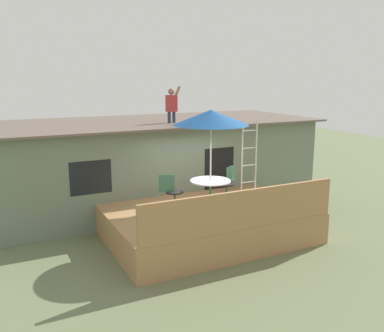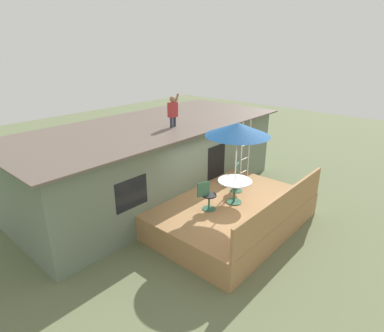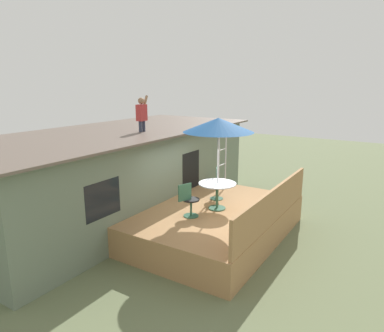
# 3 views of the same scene
# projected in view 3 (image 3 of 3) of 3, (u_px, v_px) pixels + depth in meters

# --- Properties ---
(ground_plane) EXTENTS (40.00, 40.00, 0.00)m
(ground_plane) POSITION_uv_depth(u_px,v_px,m) (214.00, 236.00, 9.92)
(ground_plane) COLOR #66704C
(house) EXTENTS (10.50, 4.50, 2.75)m
(house) POSITION_uv_depth(u_px,v_px,m) (119.00, 172.00, 11.47)
(house) COLOR slate
(house) RESTS_ON ground
(deck) EXTENTS (5.05, 3.48, 0.80)m
(deck) POSITION_uv_depth(u_px,v_px,m) (215.00, 223.00, 9.83)
(deck) COLOR #A87A4C
(deck) RESTS_ON ground
(deck_railing) EXTENTS (4.95, 0.08, 0.90)m
(deck_railing) POSITION_uv_depth(u_px,v_px,m) (274.00, 205.00, 8.75)
(deck_railing) COLOR #A87A4C
(deck_railing) RESTS_ON deck
(patio_table) EXTENTS (1.04, 1.04, 0.74)m
(patio_table) POSITION_uv_depth(u_px,v_px,m) (217.00, 189.00, 9.65)
(patio_table) COLOR #33664C
(patio_table) RESTS_ON deck
(patio_umbrella) EXTENTS (1.90, 1.90, 2.54)m
(patio_umbrella) POSITION_uv_depth(u_px,v_px,m) (218.00, 125.00, 9.24)
(patio_umbrella) COLOR silver
(patio_umbrella) RESTS_ON deck
(step_ladder) EXTENTS (0.52, 0.04, 2.20)m
(step_ladder) POSITION_uv_depth(u_px,v_px,m) (222.00, 157.00, 11.26)
(step_ladder) COLOR silver
(step_ladder) RESTS_ON deck
(person_figure) EXTENTS (0.47, 0.20, 1.11)m
(person_figure) POSITION_uv_depth(u_px,v_px,m) (142.00, 112.00, 10.74)
(person_figure) COLOR #33384C
(person_figure) RESTS_ON house
(patio_chair_left) EXTENTS (0.60, 0.44, 0.92)m
(patio_chair_left) POSITION_uv_depth(u_px,v_px,m) (189.00, 200.00, 9.08)
(patio_chair_left) COLOR #33664C
(patio_chair_left) RESTS_ON deck
(patio_chair_right) EXTENTS (0.58, 0.44, 0.92)m
(patio_chair_right) POSITION_uv_depth(u_px,v_px,m) (217.00, 184.00, 10.58)
(patio_chair_right) COLOR #33664C
(patio_chair_right) RESTS_ON deck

